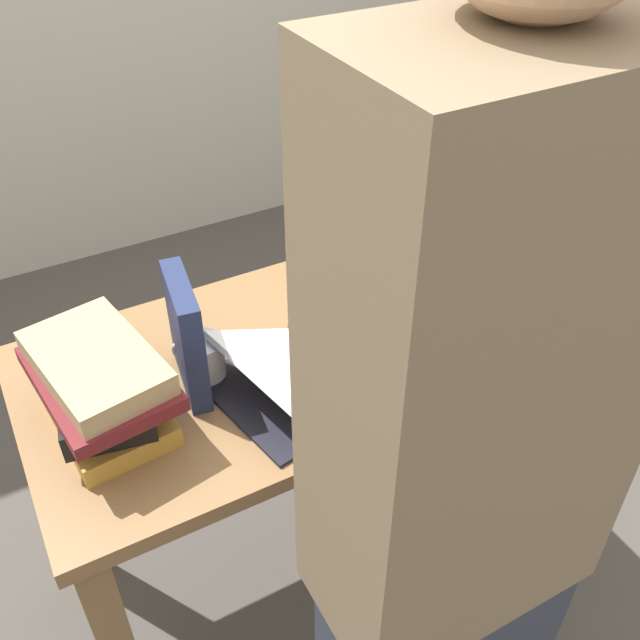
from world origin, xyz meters
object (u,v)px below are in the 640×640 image
at_px(book_standing_upright, 186,336).
at_px(open_book, 336,352).
at_px(reading_lamp, 392,170).
at_px(coffee_mug, 202,359).
at_px(person_reader, 447,560).
at_px(book_stack_tall, 102,388).

bearing_deg(book_standing_upright, open_book, -9.12).
relative_size(open_book, book_standing_upright, 2.30).
bearing_deg(reading_lamp, coffee_mug, -167.89).
relative_size(open_book, person_reader, 0.31).
bearing_deg(book_stack_tall, person_reader, -60.22).
bearing_deg(reading_lamp, book_stack_tall, -168.32).
xyz_separation_m(open_book, reading_lamp, (0.24, 0.20, 0.25)).
bearing_deg(coffee_mug, book_standing_upright, -165.66).
distance_m(book_stack_tall, reading_lamp, 0.72).
bearing_deg(book_standing_upright, coffee_mug, 22.85).
bearing_deg(person_reader, book_stack_tall, -60.22).
relative_size(open_book, coffee_mug, 5.33).
bearing_deg(book_standing_upright, book_stack_tall, -161.46).
xyz_separation_m(book_stack_tall, coffee_mug, (0.20, 0.04, -0.04)).
bearing_deg(reading_lamp, person_reader, -116.83).
height_order(book_stack_tall, person_reader, person_reader).
xyz_separation_m(book_standing_upright, person_reader, (0.15, -0.60, -0.03)).
relative_size(book_standing_upright, reading_lamp, 0.60).
bearing_deg(coffee_mug, reading_lamp, 12.11).
bearing_deg(coffee_mug, person_reader, -78.09).
bearing_deg(open_book, book_stack_tall, 161.59).
relative_size(open_book, book_stack_tall, 1.71).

